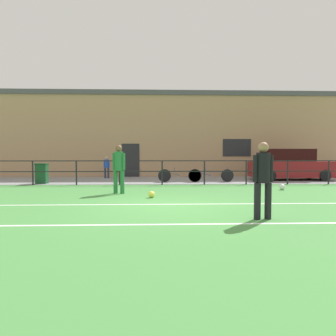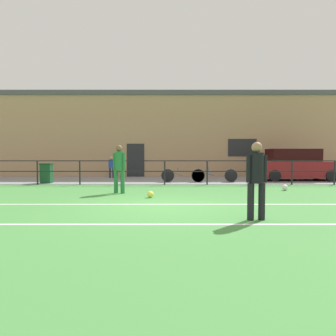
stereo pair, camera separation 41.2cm
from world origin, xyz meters
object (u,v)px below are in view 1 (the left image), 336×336
player_striker (119,166)px  parked_car_red (290,165)px  soccer_ball_match (152,194)px  spectator_child (107,166)px  player_goalkeeper (263,176)px  trash_bin_0 (42,173)px  soccer_ball_spare (282,187)px  bicycle_parked_0 (180,175)px  bicycle_parked_1 (211,175)px

player_striker → parked_car_red: (8.74, 5.44, -0.19)m
soccer_ball_match → spectator_child: (-2.80, 8.23, 0.64)m
player_goalkeeper → trash_bin_0: bearing=125.8°
player_striker → soccer_ball_spare: (6.46, 0.91, -0.89)m
soccer_ball_spare → parked_car_red: parked_car_red is taller
trash_bin_0 → parked_car_red: bearing=7.3°
player_goalkeeper → soccer_ball_spare: bearing=56.1°
player_goalkeeper → player_striker: 5.92m
parked_car_red → trash_bin_0: bearing=-172.7°
soccer_ball_match → spectator_child: spectator_child is taller
player_striker → spectator_child: size_ratio=1.38×
soccer_ball_match → bicycle_parked_0: (1.35, 5.50, 0.25)m
parked_car_red → bicycle_parked_1: size_ratio=1.84×
player_goalkeeper → soccer_ball_match: bearing=118.5°
bicycle_parked_1 → soccer_ball_match: bearing=-118.2°
player_striker → soccer_ball_match: bearing=152.7°
player_goalkeeper → player_striker: size_ratio=0.96×
player_goalkeeper → bicycle_parked_0: player_goalkeeper is taller
soccer_ball_match → bicycle_parked_0: bicycle_parked_0 is taller
spectator_child → trash_bin_0: (-2.58, -3.31, -0.23)m
spectator_child → parked_car_red: parked_car_red is taller
player_goalkeeper → parked_car_red: 11.22m
soccer_ball_match → trash_bin_0: trash_bin_0 is taller
soccer_ball_match → soccer_ball_spare: 5.63m
player_goalkeeper → soccer_ball_spare: player_goalkeeper is taller
soccer_ball_spare → parked_car_red: (2.28, 4.52, 0.71)m
player_striker → trash_bin_0: player_striker is taller
bicycle_parked_0 → parked_car_red: bearing=9.9°
player_striker → soccer_ball_spare: size_ratio=7.66×
parked_car_red → bicycle_parked_0: 6.29m
soccer_ball_spare → spectator_child: spectator_child is taller
player_goalkeeper → bicycle_parked_1: player_goalkeeper is taller
soccer_ball_match → player_striker: bearing=136.8°
player_goalkeeper → player_striker: (-3.73, 4.60, 0.04)m
player_striker → soccer_ball_spare: bearing=-156.0°
player_striker → bicycle_parked_0: (2.56, 4.36, -0.65)m
player_striker → trash_bin_0: size_ratio=1.82×
bicycle_parked_0 → trash_bin_0: trash_bin_0 is taller
bicycle_parked_1 → soccer_ball_spare: bearing=-56.3°
bicycle_parked_0 → bicycle_parked_1: (1.60, 0.00, -0.00)m
player_goalkeeper → parked_car_red: bearing=55.9°
parked_car_red → bicycle_parked_1: parked_car_red is taller
player_striker → bicycle_parked_1: (4.16, 4.36, -0.65)m
soccer_ball_match → bicycle_parked_0: size_ratio=0.10×
player_goalkeeper → parked_car_red: parked_car_red is taller
spectator_child → bicycle_parked_1: size_ratio=0.55×
bicycle_parked_0 → soccer_ball_match: bearing=-103.8°
player_goalkeeper → bicycle_parked_0: bearing=89.9°
trash_bin_0 → player_striker: bearing=-42.2°
soccer_ball_match → soccer_ball_spare: soccer_ball_spare is taller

